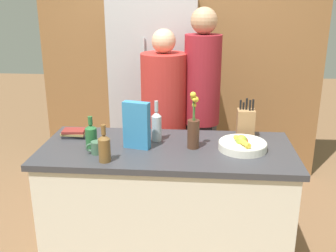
% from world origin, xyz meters
% --- Properties ---
extents(kitchen_island, '(1.70, 0.75, 0.91)m').
position_xyz_m(kitchen_island, '(0.00, 0.00, 0.46)').
color(kitchen_island, silver).
rests_on(kitchen_island, ground_plane).
extents(back_wall_wood, '(2.90, 0.12, 2.60)m').
position_xyz_m(back_wall_wood, '(0.00, 1.63, 1.30)').
color(back_wall_wood, olive).
rests_on(back_wall_wood, ground_plane).
extents(refrigerator, '(0.79, 0.63, 1.86)m').
position_xyz_m(refrigerator, '(-0.22, 1.27, 0.93)').
color(refrigerator, '#B7B7BC').
rests_on(refrigerator, ground_plane).
extents(fruit_bowl, '(0.32, 0.32, 0.10)m').
position_xyz_m(fruit_bowl, '(0.50, -0.00, 0.94)').
color(fruit_bowl, silver).
rests_on(fruit_bowl, kitchen_island).
extents(knife_block, '(0.12, 0.10, 0.28)m').
position_xyz_m(knife_block, '(0.55, 0.27, 1.01)').
color(knife_block, '#A87A4C').
rests_on(knife_block, kitchen_island).
extents(flower_vase, '(0.08, 0.08, 0.39)m').
position_xyz_m(flower_vase, '(0.18, 0.01, 1.04)').
color(flower_vase, '#4C2D1E').
rests_on(flower_vase, kitchen_island).
extents(cereal_box, '(0.19, 0.10, 0.32)m').
position_xyz_m(cereal_box, '(-0.20, -0.02, 1.07)').
color(cereal_box, teal).
rests_on(cereal_box, kitchen_island).
extents(coffee_mug, '(0.11, 0.08, 0.08)m').
position_xyz_m(coffee_mug, '(-0.44, -0.15, 0.95)').
color(coffee_mug, '#42664C').
rests_on(coffee_mug, kitchen_island).
extents(book_stack, '(0.20, 0.14, 0.05)m').
position_xyz_m(book_stack, '(-0.68, 0.15, 0.93)').
color(book_stack, '#232328').
rests_on(book_stack, kitchen_island).
extents(bottle_oil, '(0.07, 0.07, 0.29)m').
position_xyz_m(bottle_oil, '(-0.08, 0.12, 1.02)').
color(bottle_oil, '#B2BCC1').
rests_on(bottle_oil, kitchen_island).
extents(bottle_vinegar, '(0.08, 0.08, 0.22)m').
position_xyz_m(bottle_vinegar, '(-0.50, -0.04, 0.99)').
color(bottle_vinegar, '#286633').
rests_on(bottle_vinegar, kitchen_island).
extents(bottle_wine, '(0.08, 0.08, 0.24)m').
position_xyz_m(bottle_wine, '(-0.36, -0.27, 1.00)').
color(bottle_wine, brown).
rests_on(bottle_wine, kitchen_island).
extents(person_at_sink, '(0.37, 0.37, 1.64)m').
position_xyz_m(person_at_sink, '(-0.08, 0.66, 0.91)').
color(person_at_sink, '#383842').
rests_on(person_at_sink, ground_plane).
extents(person_in_blue, '(0.30, 0.30, 1.80)m').
position_xyz_m(person_in_blue, '(0.23, 0.70, 1.03)').
color(person_in_blue, '#383842').
rests_on(person_in_blue, ground_plane).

